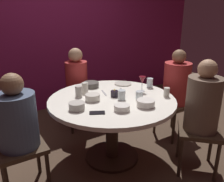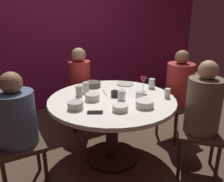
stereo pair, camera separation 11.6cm
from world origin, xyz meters
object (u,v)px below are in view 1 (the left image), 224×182
at_px(bowl_serving_large, 77,106).
at_px(cup_by_right_diner, 79,91).
at_px(dinner_plate, 123,84).
at_px(cup_center_front, 167,92).
at_px(candle_holder, 114,94).
at_px(cup_beside_wine, 139,95).
at_px(seated_diner_left, 17,122).
at_px(bowl_rice_portion, 146,103).
at_px(cup_near_candle, 122,95).
at_px(wine_glass, 142,80).
at_px(bowl_sauce_side, 122,108).
at_px(bowl_salad_center, 91,85).
at_px(seated_diner_front_right, 203,105).
at_px(seated_diner_right, 176,85).
at_px(cup_by_left_diner, 150,83).
at_px(bowl_small_white, 93,97).
at_px(seated_diner_back, 77,80).
at_px(cup_far_edge, 85,88).
at_px(cell_phone, 97,113).
at_px(dining_table, 112,111).

bearing_deg(bowl_serving_large, cup_by_right_diner, 62.69).
bearing_deg(dinner_plate, cup_center_front, -77.26).
bearing_deg(candle_holder, cup_beside_wine, -48.72).
height_order(seated_diner_left, cup_by_right_diner, seated_diner_left).
distance_m(bowl_rice_portion, cup_near_candle, 0.29).
relative_size(wine_glass, dinner_plate, 0.82).
height_order(bowl_sauce_side, cup_near_candle, cup_near_candle).
relative_size(wine_glass, cup_near_candle, 1.72).
distance_m(bowl_salad_center, cup_by_right_diner, 0.34).
bearing_deg(candle_holder, seated_diner_front_right, -48.44).
height_order(dinner_plate, cup_beside_wine, cup_beside_wine).
distance_m(bowl_sauce_side, cup_near_candle, 0.28).
distance_m(bowl_sauce_side, cup_beside_wine, 0.35).
bearing_deg(bowl_serving_large, bowl_sauce_side, -35.00).
bearing_deg(seated_diner_right, seated_diner_front_right, 62.87).
bearing_deg(seated_diner_front_right, bowl_sauce_side, 21.28).
bearing_deg(cup_by_left_diner, bowl_small_white, -178.42).
xyz_separation_m(seated_diner_back, cup_by_right_diner, (-0.27, -0.68, 0.08)).
bearing_deg(seated_diner_back, bowl_salad_center, -1.37).
distance_m(cup_by_right_diner, cup_far_edge, 0.13).
distance_m(dinner_plate, cup_near_candle, 0.54).
bearing_deg(seated_diner_left, candle_holder, 1.57).
bearing_deg(seated_diner_back, cup_by_left_diner, 34.79).
height_order(cell_phone, bowl_small_white, bowl_small_white).
height_order(candle_holder, bowl_serving_large, candle_holder).
xyz_separation_m(dinner_plate, bowl_sauce_side, (-0.48, -0.67, 0.02)).
height_order(candle_holder, bowl_sauce_side, candle_holder).
height_order(candle_holder, cup_near_candle, cup_near_candle).
bearing_deg(bowl_serving_large, wine_glass, 5.89).
distance_m(candle_holder, cup_by_right_diner, 0.39).
distance_m(cell_phone, cup_beside_wine, 0.55).
xyz_separation_m(seated_diner_left, cup_by_right_diner, (0.68, 0.24, 0.08)).
distance_m(dining_table, cup_far_edge, 0.41).
bearing_deg(cup_center_front, dining_table, 152.70).
relative_size(seated_diner_left, dinner_plate, 5.26).
bearing_deg(cup_by_right_diner, seated_diner_left, -160.45).
bearing_deg(cup_far_edge, bowl_salad_center, 45.02).
bearing_deg(wine_glass, bowl_small_white, 175.94).
relative_size(seated_diner_front_right, bowl_rice_portion, 6.74).
relative_size(bowl_rice_portion, cup_by_right_diner, 1.55).
distance_m(seated_diner_right, dinner_plate, 0.68).
distance_m(cell_phone, bowl_serving_large, 0.21).
relative_size(seated_diner_right, cup_beside_wine, 13.56).
bearing_deg(cup_far_edge, cup_by_right_diner, -148.42).
bearing_deg(bowl_small_white, bowl_sauce_side, -73.46).
relative_size(cell_phone, bowl_salad_center, 0.74).
bearing_deg(bowl_small_white, cup_by_right_diner, 110.05).
bearing_deg(bowl_small_white, cup_center_front, -24.02).
xyz_separation_m(candle_holder, bowl_salad_center, (-0.06, 0.43, -0.00)).
bearing_deg(wine_glass, cup_beside_wine, -134.89).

